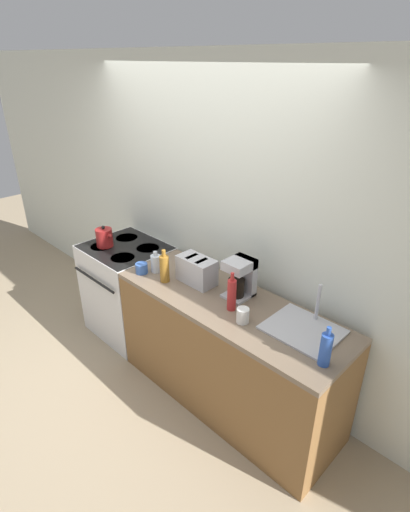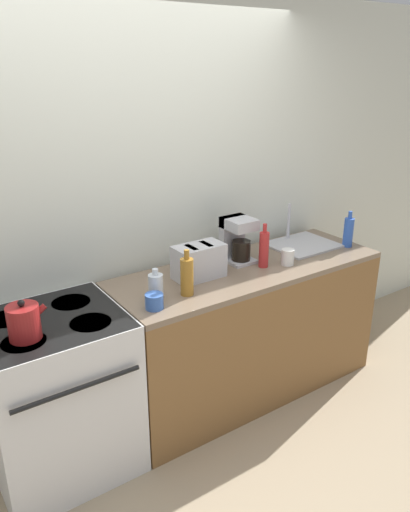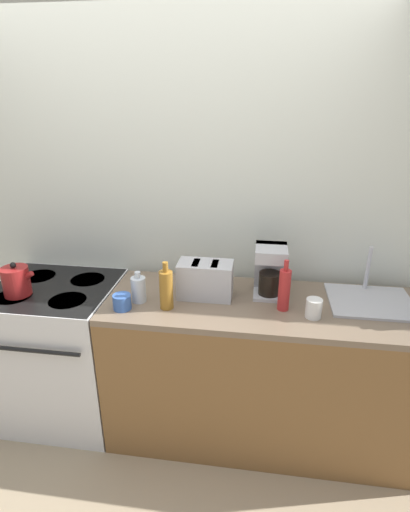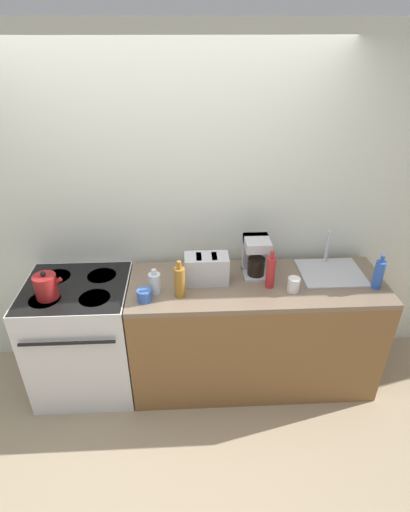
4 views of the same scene
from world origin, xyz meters
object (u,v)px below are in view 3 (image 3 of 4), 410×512
kettle (16,281)px  stove (62,350)px  toaster (205,280)px  cup_white (314,308)px  coffee_maker (270,269)px  bottle_amber (166,289)px  bottle_red (284,289)px  bottle_clear (139,289)px  cup_blue (122,302)px

kettle → stove: bearing=37.9°
kettle → toaster: bearing=7.2°
stove → cup_white: bearing=-4.8°
kettle → coffee_maker: bearing=9.1°
toaster → bottle_amber: size_ratio=1.14×
stove → bottle_red: size_ratio=3.21×
kettle → bottle_amber: size_ratio=0.75×
kettle → coffee_maker: size_ratio=0.69×
bottle_red → bottle_clear: bearing=-178.4°
kettle → cup_blue: 0.67m
bottle_clear → cup_white: bottle_clear is taller
cup_blue → bottle_red: bearing=7.9°
coffee_maker → bottle_clear: coffee_maker is taller
cup_white → kettle: bearing=179.5°
toaster → bottle_red: size_ratio=1.07×
bottle_red → toaster: bearing=168.4°
bottle_clear → bottle_red: bearing=1.6°
toaster → coffee_maker: (0.37, 0.10, 0.05)m
bottle_clear → bottle_amber: bottle_amber is taller
bottle_amber → cup_blue: size_ratio=2.73×
coffee_maker → cup_white: size_ratio=2.85×
bottle_amber → cup_white: size_ratio=2.60×
coffee_maker → bottle_clear: bearing=-164.0°
cup_white → cup_blue: size_ratio=1.05×
bottle_clear → cup_white: bearing=-2.3°
toaster → bottle_amber: bottle_amber is taller
bottle_red → bottle_clear: size_ratio=1.60×
stove → bottle_red: (1.39, -0.07, 0.58)m
stove → cup_blue: cup_blue is taller
coffee_maker → cup_white: (0.23, -0.25, -0.10)m
coffee_maker → bottle_clear: 0.77m
kettle → bottle_red: bottle_red is taller
coffee_maker → bottle_clear: (-0.73, -0.21, -0.08)m
coffee_maker → cup_blue: 0.86m
bottle_amber → toaster: bearing=40.8°
stove → cup_white: size_ratio=8.90×
toaster → bottle_clear: toaster is taller
kettle → bottle_amber: (0.90, -0.03, 0.03)m
coffee_maker → bottle_amber: coffee_maker is taller
kettle → cup_white: size_ratio=1.96×
kettle → cup_blue: (0.66, -0.07, -0.05)m
coffee_maker → bottle_amber: (-0.56, -0.26, -0.04)m
cup_blue → bottle_amber: bearing=11.2°
kettle → cup_white: bearing=-0.5°
coffee_maker → bottle_red: 0.20m
cup_white → cup_blue: cup_white is taller
toaster → bottle_clear: (-0.37, -0.11, -0.03)m
stove → cup_blue: size_ratio=9.37×
toaster → bottle_red: bearing=-11.6°
bottle_red → bottle_amber: (-0.63, -0.07, -0.01)m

